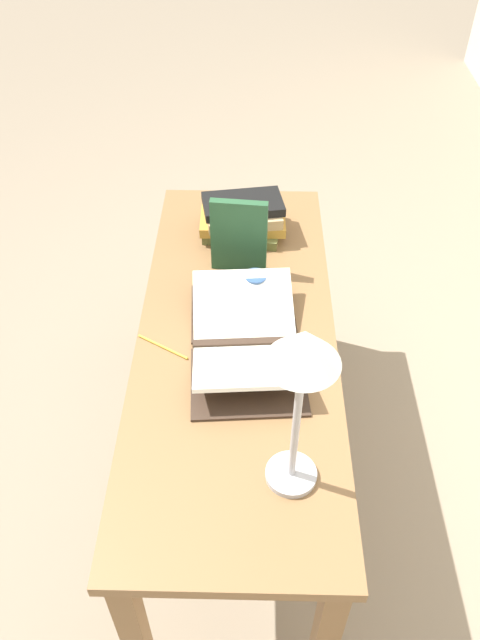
% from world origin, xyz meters
% --- Properties ---
extents(ground_plane, '(12.00, 12.00, 0.00)m').
position_xyz_m(ground_plane, '(0.00, 0.00, 0.00)').
color(ground_plane, gray).
extents(reading_desk, '(1.54, 0.59, 0.74)m').
position_xyz_m(reading_desk, '(0.00, 0.00, 0.63)').
color(reading_desk, brown).
rests_on(reading_desk, ground_plane).
extents(open_book, '(0.55, 0.35, 0.09)m').
position_xyz_m(open_book, '(0.06, 0.03, 0.77)').
color(open_book, '#38281E').
rests_on(open_book, reading_desk).
extents(book_stack_tall, '(0.22, 0.30, 0.13)m').
position_xyz_m(book_stack_tall, '(-0.49, 0.01, 0.81)').
color(book_stack_tall, brown).
rests_on(book_stack_tall, reading_desk).
extents(book_standing_upright, '(0.04, 0.18, 0.26)m').
position_xyz_m(book_standing_upright, '(-0.30, 0.00, 0.87)').
color(book_standing_upright, '#234C2D').
rests_on(book_standing_upright, reading_desk).
extents(reading_lamp, '(0.15, 0.15, 0.49)m').
position_xyz_m(reading_lamp, '(0.49, 0.14, 1.13)').
color(reading_lamp, '#ADADB2').
rests_on(reading_lamp, reading_desk).
extents(coffee_mug, '(0.09, 0.07, 0.08)m').
position_xyz_m(coffee_mug, '(-0.16, 0.05, 0.78)').
color(coffee_mug, '#335184').
rests_on(coffee_mug, reading_desk).
extents(pencil, '(0.09, 0.15, 0.01)m').
position_xyz_m(pencil, '(0.07, -0.21, 0.74)').
color(pencil, gold).
rests_on(pencil, reading_desk).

